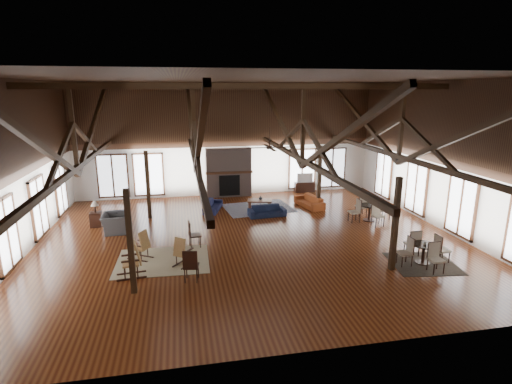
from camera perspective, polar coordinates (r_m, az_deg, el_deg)
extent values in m
plane|color=brown|center=(15.59, -0.81, -6.75)|extent=(16.00, 16.00, 0.00)
cube|color=black|center=(14.54, -0.90, 15.88)|extent=(16.00, 14.00, 0.02)
cube|color=white|center=(21.63, -4.12, 7.40)|extent=(16.00, 0.02, 6.00)
cube|color=white|center=(8.18, 7.78, -4.46)|extent=(16.00, 0.02, 6.00)
cube|color=white|center=(15.55, -31.32, 2.57)|extent=(0.02, 14.00, 6.00)
cube|color=white|center=(17.97, 25.24, 4.63)|extent=(0.02, 14.00, 6.00)
cube|color=black|center=(14.54, -0.89, 14.90)|extent=(15.60, 0.18, 0.22)
cube|color=black|center=(14.96, -24.16, 3.22)|extent=(0.16, 13.70, 0.18)
cube|color=black|center=(14.78, -24.70, 8.36)|extent=(0.14, 0.14, 2.70)
cube|color=black|center=(18.20, -22.13, 9.11)|extent=(0.15, 7.07, 3.12)
cube|color=black|center=(11.44, -28.61, 5.88)|extent=(0.15, 7.07, 3.12)
cube|color=black|center=(14.56, -8.65, 4.05)|extent=(0.16, 13.70, 0.18)
cube|color=black|center=(14.38, -8.85, 9.35)|extent=(0.14, 0.14, 2.70)
cube|color=black|center=(17.88, -9.29, 9.89)|extent=(0.15, 7.07, 3.12)
cube|color=black|center=(10.91, -8.08, 7.16)|extent=(0.15, 7.07, 3.12)
cube|color=black|center=(15.24, 6.60, 4.58)|extent=(0.16, 13.70, 0.18)
cube|color=black|center=(15.07, 6.75, 9.64)|extent=(0.14, 0.14, 2.70)
cube|color=black|center=(18.43, 3.43, 10.18)|extent=(0.15, 7.07, 3.12)
cube|color=black|center=(11.81, 11.86, 7.53)|extent=(0.15, 7.07, 3.12)
cube|color=black|center=(16.86, 19.73, 4.78)|extent=(0.16, 13.70, 0.18)
cube|color=black|center=(16.71, 20.12, 9.34)|extent=(0.14, 0.14, 2.70)
cube|color=black|center=(19.80, 14.89, 10.02)|extent=(0.15, 7.07, 3.12)
cube|color=black|center=(13.84, 27.47, 7.20)|extent=(0.15, 7.07, 3.12)
cube|color=black|center=(11.66, -17.52, -6.88)|extent=(0.16, 0.16, 3.05)
cube|color=black|center=(13.29, 19.26, -4.41)|extent=(0.16, 0.16, 3.05)
cube|color=black|center=(18.34, -15.20, 0.98)|extent=(0.16, 0.16, 3.05)
cube|color=black|center=(19.42, 9.04, 2.03)|extent=(0.16, 0.16, 3.05)
cube|color=#746058|center=(21.59, -3.94, 2.81)|extent=(2.40, 0.62, 2.60)
cube|color=black|center=(21.42, -3.80, 0.94)|extent=(1.10, 0.06, 1.10)
cube|color=#351D10|center=(21.31, -3.85, 2.80)|extent=(2.50, 0.20, 0.12)
cylinder|color=black|center=(13.75, 1.94, 7.82)|extent=(0.04, 0.04, 0.70)
cylinder|color=black|center=(13.79, 1.93, 6.37)|extent=(0.20, 0.20, 0.10)
cube|color=black|center=(13.90, 3.75, 6.41)|extent=(0.70, 0.12, 0.02)
cube|color=black|center=(14.23, 1.52, 6.62)|extent=(0.12, 0.70, 0.02)
cube|color=black|center=(13.70, 0.08, 6.33)|extent=(0.70, 0.12, 0.02)
cube|color=black|center=(13.36, 2.36, 6.11)|extent=(0.12, 0.70, 0.02)
imported|color=#121A33|center=(18.26, 1.58, -2.73)|extent=(1.74, 0.79, 0.50)
imported|color=#15183A|center=(19.23, -6.20, -1.94)|extent=(1.77, 1.11, 0.48)
imported|color=#9A451D|center=(19.91, 7.64, -1.33)|extent=(1.97, 1.13, 0.54)
cube|color=brown|center=(19.31, 0.53, -1.24)|extent=(1.27, 0.82, 0.06)
cube|color=brown|center=(19.10, -0.81, -2.11)|extent=(0.06, 0.06, 0.39)
cube|color=brown|center=(19.47, -1.01, -1.80)|extent=(0.06, 0.06, 0.39)
cube|color=brown|center=(19.29, 2.07, -1.96)|extent=(0.06, 0.06, 0.39)
cube|color=brown|center=(19.65, 1.82, -1.65)|extent=(0.06, 0.06, 0.39)
imported|color=#B2B2B2|center=(19.36, 0.66, -0.81)|extent=(0.24, 0.24, 0.19)
imported|color=#363739|center=(17.24, -19.43, -4.18)|extent=(1.17, 1.02, 0.75)
cube|color=black|center=(18.21, -21.87, -3.65)|extent=(0.46, 0.46, 0.61)
cylinder|color=black|center=(18.07, -22.01, -2.16)|extent=(0.08, 0.08, 0.37)
cone|color=beige|center=(18.01, -22.09, -1.41)|extent=(0.33, 0.33, 0.27)
cube|color=#9B6C3A|center=(14.29, -16.26, -7.68)|extent=(0.60, 0.61, 0.05)
cube|color=#9B6C3A|center=(14.06, -15.66, -6.65)|extent=(0.38, 0.47, 0.65)
cube|color=black|center=(14.29, -16.59, -9.31)|extent=(0.71, 0.45, 0.05)
cube|color=black|center=(14.57, -15.72, -8.78)|extent=(0.71, 0.45, 0.05)
cube|color=#9B6C3A|center=(13.51, -10.29, -8.68)|extent=(0.60, 0.60, 0.05)
cube|color=#9B6C3A|center=(13.26, -10.88, -7.77)|extent=(0.44, 0.40, 0.63)
cube|color=black|center=(13.76, -10.83, -9.89)|extent=(0.52, 0.63, 0.05)
cube|color=black|center=(13.55, -9.61, -10.23)|extent=(0.52, 0.63, 0.05)
cube|color=#9B6C3A|center=(13.05, -17.48, -9.72)|extent=(0.53, 0.55, 0.05)
cube|color=#9B6C3A|center=(12.92, -16.57, -8.26)|extent=(0.25, 0.52, 0.72)
cube|color=black|center=(13.03, -17.33, -11.74)|extent=(0.88, 0.16, 0.05)
cube|color=black|center=(13.41, -17.35, -10.98)|extent=(0.88, 0.16, 0.05)
cube|color=black|center=(14.87, -8.73, -6.12)|extent=(0.47, 0.47, 0.05)
cube|color=black|center=(14.76, -9.51, -5.19)|extent=(0.09, 0.43, 0.55)
cylinder|color=black|center=(14.95, -8.70, -6.93)|extent=(0.03, 0.03, 0.45)
cube|color=black|center=(12.38, -9.22, -10.40)|extent=(0.51, 0.51, 0.05)
cube|color=black|center=(12.09, -9.41, -9.58)|extent=(0.44, 0.12, 0.57)
cylinder|color=black|center=(12.48, -9.18, -11.38)|extent=(0.04, 0.04, 0.47)
cylinder|color=black|center=(14.40, 22.91, -6.95)|extent=(0.78, 0.78, 0.04)
cylinder|color=black|center=(14.51, 22.79, -8.13)|extent=(0.10, 0.10, 0.64)
cylinder|color=black|center=(14.63, 22.67, -9.30)|extent=(0.47, 0.47, 0.04)
cylinder|color=black|center=(18.22, 15.94, -1.84)|extent=(0.83, 0.83, 0.04)
cylinder|color=black|center=(18.32, 15.87, -2.87)|extent=(0.10, 0.10, 0.68)
cylinder|color=black|center=(18.42, 15.80, -3.88)|extent=(0.50, 0.50, 0.04)
imported|color=#B2B2B2|center=(14.34, 22.99, -6.78)|extent=(0.11, 0.11, 0.09)
imported|color=#B2B2B2|center=(18.16, 16.28, -1.68)|extent=(0.17, 0.17, 0.11)
cube|color=black|center=(22.79, 6.92, 0.74)|extent=(1.13, 0.42, 0.56)
imported|color=#B2B2B2|center=(22.66, 6.93, 2.07)|extent=(0.91, 0.12, 0.52)
cube|color=tan|center=(14.06, -13.15, -9.55)|extent=(3.12, 2.48, 0.01)
cube|color=#171A42|center=(19.56, 0.31, -2.29)|extent=(3.46, 2.77, 0.01)
cube|color=black|center=(14.62, 22.73, -9.39)|extent=(2.32, 2.16, 0.01)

